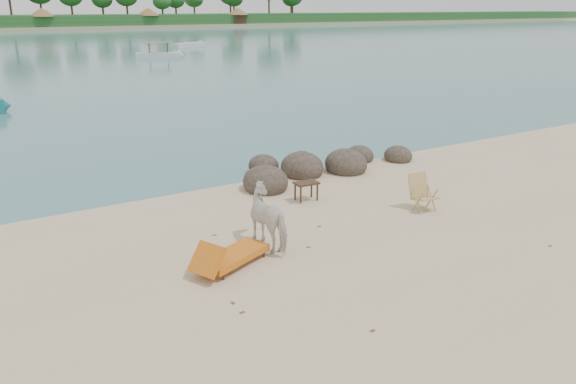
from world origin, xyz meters
name	(u,v)px	position (x,y,z in m)	size (l,w,h in m)	color
boulders	(316,168)	(2.54, 5.62, 0.20)	(6.49, 2.98, 0.97)	#302B20
cow	(272,218)	(-1.42, 1.55, 0.65)	(0.70, 1.54, 1.30)	white
side_table	(306,192)	(0.86, 3.62, 0.26)	(0.63, 0.41, 0.51)	black
lounge_chair	(234,253)	(-2.58, 1.09, 0.29)	(1.93, 0.68, 0.58)	orange
deck_chair	(425,194)	(3.00, 1.38, 0.46)	(0.59, 0.65, 0.92)	tan
boat_mid	(158,45)	(13.01, 49.38, 1.25)	(5.10, 1.15, 2.50)	silver
boat_far	(189,44)	(21.94, 62.92, 0.31)	(5.26, 1.18, 0.61)	silver
dead_leaves	(291,260)	(-1.47, 0.70, 0.00)	(7.11, 5.10, 0.00)	brown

